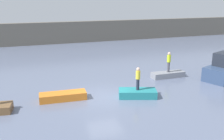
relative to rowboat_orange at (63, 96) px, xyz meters
The scene contains 7 objects.
ground_plane 2.91m from the rowboat_orange, ahead, with size 120.00×120.00×0.00m, color slate.
embankment_wall 23.76m from the rowboat_orange, 83.08° to the left, with size 80.00×1.20×3.34m, color #666056.
rowboat_orange is the anchor object (origin of this frame).
rowboat_teal 5.25m from the rowboat_orange, 13.97° to the right, with size 2.65×1.19×0.54m, color teal.
rowboat_grey 9.89m from the rowboat_orange, 12.08° to the left, with size 3.00×0.94×0.50m, color gray.
person_yellow_shirt 5.38m from the rowboat_orange, 13.97° to the right, with size 0.32×0.32×1.65m.
person_hiviz_shirt 9.97m from the rowboat_orange, 12.08° to the left, with size 0.32×0.32×1.79m.
Camera 1 is at (-5.27, -16.16, 6.77)m, focal length 40.81 mm.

